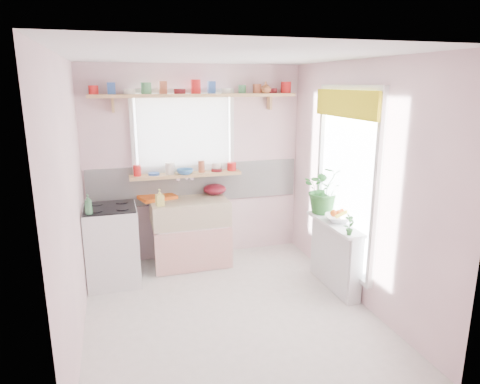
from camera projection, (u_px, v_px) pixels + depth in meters
name	position (u px, v px, depth m)	size (l,w,h in m)	color
room	(263.00, 162.00, 5.00)	(3.20, 3.20, 3.20)	silver
sink_unit	(190.00, 232.00, 5.41)	(0.95, 0.65, 1.11)	white
cooker	(112.00, 245.00, 4.92)	(0.58, 0.58, 0.93)	white
radiator_ledge	(335.00, 254.00, 4.81)	(0.22, 0.95, 0.78)	white
windowsill	(186.00, 175.00, 5.41)	(1.40, 0.22, 0.04)	tan
pine_shelf	(196.00, 95.00, 5.20)	(2.52, 0.24, 0.04)	tan
shelf_crockery	(194.00, 89.00, 5.18)	(2.47, 0.11, 0.12)	red
sill_crockery	(185.00, 169.00, 5.39)	(1.35, 0.11, 0.12)	red
dish_tray	(157.00, 197.00, 5.39)	(0.43, 0.32, 0.04)	orange
colander	(215.00, 189.00, 5.59)	(0.30, 0.30, 0.14)	maroon
jade_plant	(325.00, 189.00, 5.00)	(0.52, 0.45, 0.57)	#2A692A
fruit_bowl	(338.00, 218.00, 4.73)	(0.30, 0.30, 0.07)	silver
herb_pot	(349.00, 225.00, 4.29)	(0.12, 0.08, 0.22)	#285E25
soap_bottle_sink	(160.00, 198.00, 5.06)	(0.09, 0.09, 0.20)	#E2D864
sill_cup	(216.00, 167.00, 5.56)	(0.13, 0.13, 0.10)	white
sill_bowl	(185.00, 172.00, 5.34)	(0.21, 0.21, 0.06)	#3771B5
shelf_vase	(266.00, 87.00, 5.37)	(0.14, 0.14, 0.14)	#9D5830
cooker_bottle	(88.00, 204.00, 4.51)	(0.08, 0.08, 0.21)	#397248
fruit	(339.00, 213.00, 4.72)	(0.20, 0.14, 0.10)	#F25C14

